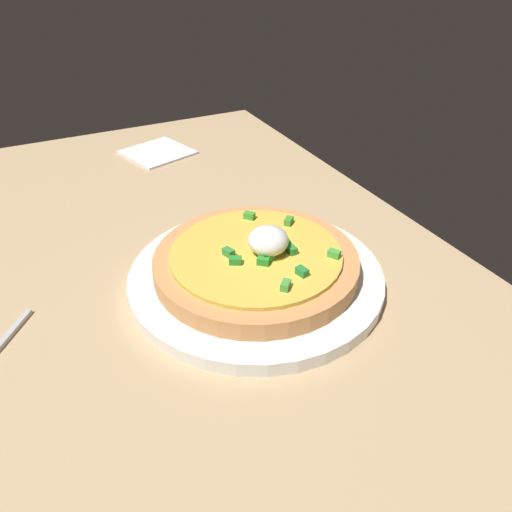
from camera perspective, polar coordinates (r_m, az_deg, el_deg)
name	(u,v)px	position (r cm, az deg, el deg)	size (l,w,h in cm)	color
dining_table	(150,282)	(59.10, -12.17, -2.96)	(99.13, 72.05, 2.21)	tan
plate	(256,276)	(55.48, 0.00, -2.38)	(28.45, 28.45, 1.58)	white
pizza	(257,261)	(54.22, 0.08, -0.57)	(22.61, 22.61, 5.57)	tan
napkin	(158,152)	(90.38, -11.33, 11.71)	(10.35, 10.35, 0.40)	white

